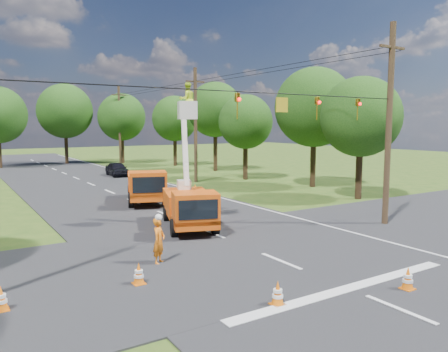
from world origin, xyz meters
TOP-DOWN VIEW (x-y plane):
  - ground at (0.00, 20.00)m, footprint 140.00×140.00m
  - road_main at (0.00, 20.00)m, footprint 12.00×100.00m
  - road_cross at (0.00, 2.00)m, footprint 56.00×10.00m
  - stop_bar at (0.00, -3.20)m, footprint 9.00×0.45m
  - edge_line at (5.60, 20.00)m, footprint 0.12×90.00m
  - bucket_truck at (-0.30, 6.59)m, footprint 3.67×5.77m
  - second_truck at (0.66, 14.33)m, footprint 4.05×6.33m
  - ground_worker at (-3.84, 2.27)m, footprint 0.73×0.72m
  - distant_car at (4.00, 29.99)m, footprint 1.85×4.16m
  - traffic_cone_0 at (-2.59, -2.96)m, footprint 0.38×0.38m
  - traffic_cone_1 at (1.52, -4.17)m, footprint 0.38×0.38m
  - traffic_cone_2 at (0.28, 8.71)m, footprint 0.38×0.38m
  - traffic_cone_3 at (2.73, 9.97)m, footprint 0.38×0.38m
  - traffic_cone_4 at (-5.27, 0.64)m, footprint 0.38×0.38m
  - traffic_cone_5 at (-9.15, 0.75)m, footprint 0.38×0.38m
  - traffic_cone_7 at (5.12, 15.96)m, footprint 0.38×0.38m
  - pole_right_near at (8.50, 2.00)m, footprint 1.80×0.30m
  - pole_right_mid at (8.50, 22.00)m, footprint 1.80×0.30m
  - pole_right_far at (8.50, 42.00)m, footprint 1.80×0.30m
  - signal_span at (2.23, 1.99)m, footprint 18.00×0.29m
  - tree_right_a at (13.50, 8.00)m, footprint 5.40×5.40m
  - tree_right_b at (15.00, 14.00)m, footprint 6.40×6.40m
  - tree_right_c at (13.20, 21.00)m, footprint 5.00×5.00m
  - tree_right_d at (14.80, 29.00)m, footprint 6.00×6.00m
  - tree_right_e at (13.80, 37.00)m, footprint 5.60×5.60m
  - tree_far_b at (3.00, 47.00)m, footprint 7.00×7.00m
  - tree_far_c at (9.50, 44.00)m, footprint 6.20×6.20m

SIDE VIEW (x-z plane):
  - ground at x=0.00m, z-range 0.00..0.00m
  - road_main at x=0.00m, z-range -0.03..0.03m
  - road_cross at x=0.00m, z-range -0.04..0.04m
  - stop_bar at x=0.00m, z-range -0.01..0.01m
  - edge_line at x=5.60m, z-range -0.01..0.01m
  - traffic_cone_0 at x=-2.59m, z-range 0.00..0.71m
  - traffic_cone_1 at x=1.52m, z-range 0.00..0.71m
  - traffic_cone_2 at x=0.28m, z-range 0.00..0.71m
  - traffic_cone_3 at x=2.73m, z-range 0.00..0.71m
  - traffic_cone_4 at x=-5.27m, z-range 0.00..0.71m
  - traffic_cone_5 at x=-9.15m, z-range 0.00..0.71m
  - traffic_cone_7 at x=5.12m, z-range 0.00..0.71m
  - distant_car at x=4.00m, z-range 0.00..1.39m
  - ground_worker at x=-3.84m, z-range 0.00..1.69m
  - second_truck at x=0.66m, z-range 0.05..2.27m
  - bucket_truck at x=-0.30m, z-range -2.02..5.05m
  - pole_right_near at x=8.50m, z-range 0.11..10.11m
  - pole_right_mid at x=8.50m, z-range 0.11..10.11m
  - pole_right_far at x=8.50m, z-range 0.11..10.11m
  - tree_right_c at x=13.20m, z-range 1.40..9.23m
  - tree_right_a at x=13.50m, z-range 1.42..9.70m
  - tree_right_e at x=13.80m, z-range 1.50..10.12m
  - signal_span at x=2.23m, z-range 5.34..6.41m
  - tree_far_c at x=9.50m, z-range 1.47..10.65m
  - tree_right_b at x=15.00m, z-range 1.61..11.26m
  - tree_right_d at x=14.80m, z-range 1.83..11.53m
  - tree_far_b at x=3.00m, z-range 1.65..11.97m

